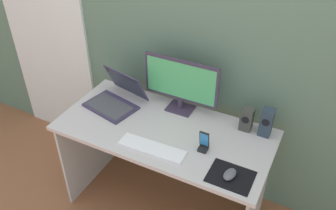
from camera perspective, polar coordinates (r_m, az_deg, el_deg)
name	(u,v)px	position (r m, az deg, el deg)	size (l,w,h in m)	color
ground_plane	(165,205)	(2.86, -0.51, -15.67)	(8.00, 8.00, 0.00)	brown
wall_back	(194,34)	(2.38, 4.13, 11.25)	(6.00, 0.04, 2.50)	slate
door_left	(46,33)	(3.15, -18.95, 10.93)	(0.82, 0.02, 2.02)	white
desk	(164,147)	(2.42, -0.59, -6.78)	(1.40, 0.66, 0.76)	beige
monitor	(181,83)	(2.36, 2.11, 3.49)	(0.53, 0.14, 0.38)	#3B2F45
speaker_right	(266,122)	(2.29, 15.51, -2.68)	(0.07, 0.08, 0.19)	#2A3845
speaker_near_monitor	(247,119)	(2.32, 12.51, -2.21)	(0.08, 0.08, 0.16)	#3C3D36
laptop	(116,98)	(2.53, -8.36, 1.05)	(0.41, 0.40, 0.23)	#382F4D
keyboard_external	(152,148)	(2.17, -2.57, -6.89)	(0.42, 0.11, 0.01)	white
mousepad	(231,176)	(2.04, 10.01, -11.22)	(0.25, 0.20, 0.00)	black
mouse	(230,174)	(2.02, 9.88, -10.89)	(0.06, 0.10, 0.04)	#58565E
phone_in_dock	(204,144)	(2.14, 5.76, -6.19)	(0.06, 0.05, 0.14)	black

